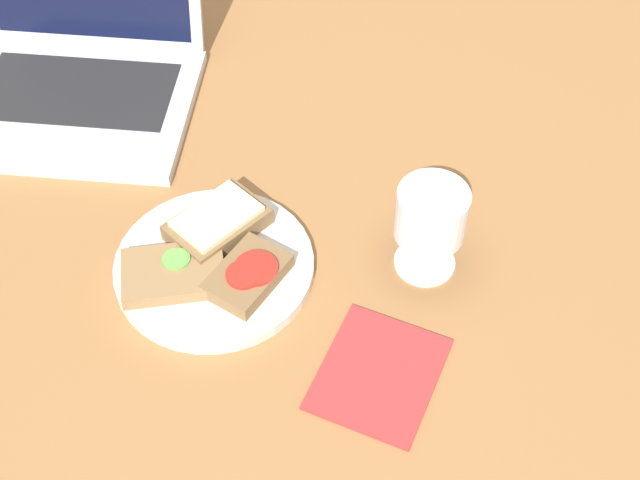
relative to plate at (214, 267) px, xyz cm
name	(u,v)px	position (x,y,z in cm)	size (l,w,h in cm)	color
wooden_table	(262,274)	(5.40, 1.25, -2.27)	(140.00, 140.00, 3.00)	#9E6B3D
plate	(214,267)	(0.00, 0.00, 0.00)	(23.52, 23.52, 1.55)	silver
sandwich_with_tomato	(248,275)	(4.48, -2.23, 1.91)	(10.13, 11.51, 2.39)	brown
sandwich_with_cheese	(218,223)	(-0.30, 4.93, 2.18)	(13.04, 13.58, 2.96)	brown
sandwich_with_cucumber	(173,273)	(-4.11, -2.67, 1.72)	(13.20, 10.31, 2.22)	#937047
wine_glass	(431,217)	(24.65, 3.70, 7.54)	(8.18, 8.18, 12.06)	white
laptop	(78,70)	(-24.21, 29.79, 3.04)	(32.19, 30.32, 21.03)	silver
napkin	(379,374)	(20.15, -12.23, -0.57)	(12.21, 14.54, 0.40)	#B23333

